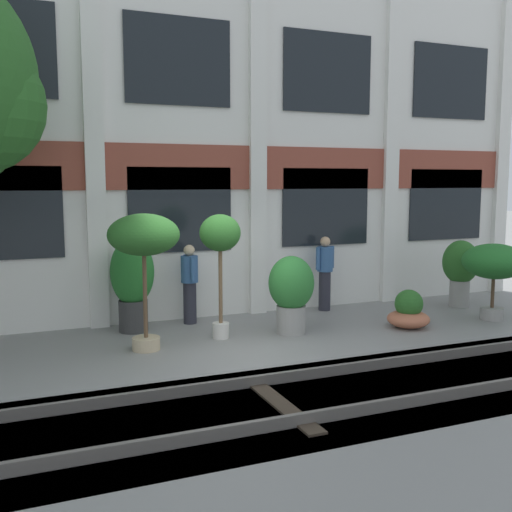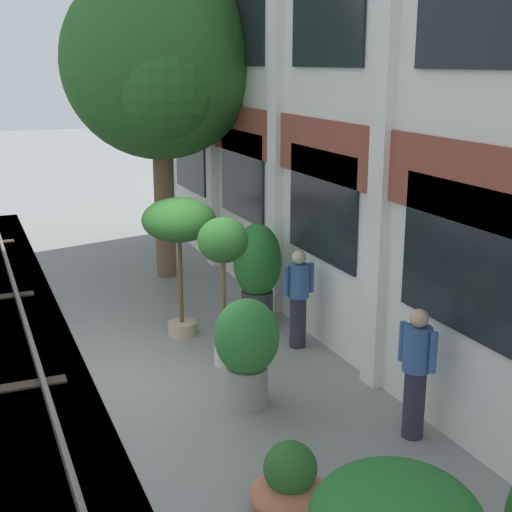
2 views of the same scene
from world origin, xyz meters
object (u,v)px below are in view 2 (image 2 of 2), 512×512
Objects in this scene: potted_plant_tall_urn at (223,249)px; potted_plant_terracotta_small at (179,225)px; broadleaf_tree at (160,68)px; potted_plant_wide_bowl at (290,484)px; potted_plant_stone_basin at (257,269)px; resident_by_doorway at (298,296)px; potted_plant_glazed_jar at (247,346)px; resident_watching_tracks at (416,370)px.

potted_plant_tall_urn is 0.98× the size of potted_plant_terracotta_small.
broadleaf_tree reaches higher than potted_plant_wide_bowl.
potted_plant_tall_urn is at bearing 169.99° from potted_plant_wide_bowl.
potted_plant_stone_basin is 0.77× the size of potted_plant_terracotta_small.
potted_plant_terracotta_small is at bearing 50.70° from resident_by_doorway.
potted_plant_glazed_jar is 0.92× the size of resident_by_doorway.
broadleaf_tree is 4.32× the size of potted_plant_glazed_jar.
resident_watching_tracks reaches higher than potted_plant_glazed_jar.
potted_plant_terracotta_small reaches higher than potted_plant_tall_urn.
resident_by_doorway is (4.63, 0.83, -3.42)m from broadleaf_tree.
potted_plant_wide_bowl is (4.99, -1.75, -0.70)m from potted_plant_stone_basin.
resident_watching_tracks is (7.70, 0.87, -3.39)m from broadleaf_tree.
potted_plant_terracotta_small is 1.41× the size of resident_watching_tracks.
potted_plant_wide_bowl is at bearing -19.31° from potted_plant_stone_basin.
broadleaf_tree is 5.81m from resident_by_doorway.
potted_plant_terracotta_small is (-0.05, -1.34, 0.86)m from potted_plant_stone_basin.
potted_plant_stone_basin is 1.22× the size of potted_plant_glazed_jar.
potted_plant_terracotta_small reaches higher than potted_plant_wide_bowl.
potted_plant_terracotta_small is (3.41, -0.71, -2.40)m from broadleaf_tree.
resident_by_doorway is (-0.19, 1.31, -0.93)m from potted_plant_tall_urn.
potted_plant_glazed_jar is at bearing -7.40° from potted_plant_tall_urn.
resident_watching_tracks is (4.24, 0.25, -0.12)m from potted_plant_stone_basin.
resident_by_doorway reaches higher than potted_plant_glazed_jar.
potted_plant_wide_bowl is at bearing -10.01° from potted_plant_tall_urn.
resident_watching_tracks is at bearing 3.32° from potted_plant_stone_basin.
potted_plant_wide_bowl is 0.36× the size of potted_plant_terracotta_small.
potted_plant_glazed_jar is 2.18m from resident_watching_tracks.
potted_plant_stone_basin is at bearing 8.90° from resident_by_doorway.
resident_watching_tracks reaches higher than potted_plant_wide_bowl.
potted_plant_glazed_jar reaches higher than potted_plant_wide_bowl.
resident_by_doorway is at bearing 152.95° from potted_plant_wide_bowl.
potted_plant_terracotta_small is (-1.41, -0.23, 0.08)m from potted_plant_tall_urn.
resident_by_doorway is (-3.82, 1.95, 0.55)m from potted_plant_wide_bowl.
potted_plant_stone_basin is 1.09× the size of resident_watching_tracks.
potted_plant_terracotta_small reaches higher than potted_plant_stone_basin.
potted_plant_stone_basin reaches higher than potted_plant_glazed_jar.
potted_plant_tall_urn is at bearing 172.60° from potted_plant_glazed_jar.
potted_plant_wide_bowl is 0.52× the size of resident_by_doorway.
potted_plant_wide_bowl is (3.63, -0.64, -1.48)m from potted_plant_tall_urn.
potted_plant_tall_urn is 1.43m from potted_plant_terracotta_small.
potted_plant_terracotta_small is at bearing -11.72° from broadleaf_tree.
broadleaf_tree is 3.87× the size of resident_watching_tracks.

